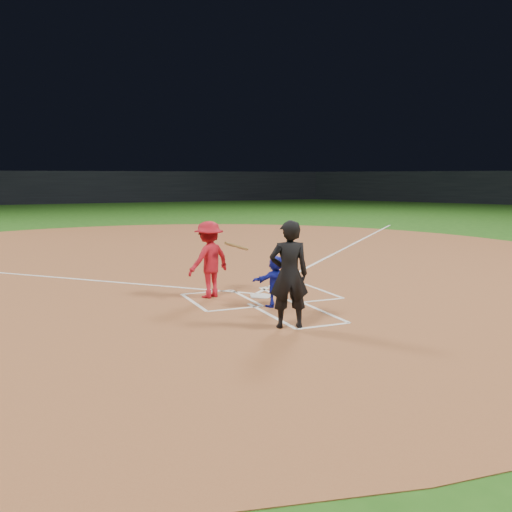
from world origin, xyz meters
name	(u,v)px	position (x,y,z in m)	size (l,w,h in m)	color
ground	(261,297)	(0.00, 0.00, 0.00)	(120.00, 120.00, 0.00)	#1D4F13
home_plate_dirt	(186,261)	(0.00, 6.00, 0.01)	(28.00, 28.00, 0.01)	brown
stadium_wall_far	(66,187)	(0.00, 48.00, 1.60)	(80.00, 1.20, 3.20)	black
home_plate	(261,296)	(0.00, 0.00, 0.02)	(0.60, 0.60, 0.02)	silver
catcher	(276,281)	(-0.13, -1.03, 0.55)	(0.99, 0.32, 1.07)	#141CA4
umpire	(289,274)	(-0.62, -2.63, 0.98)	(0.70, 0.46, 1.93)	black
chalk_markings	(193,263)	(0.00, 5.29, 0.01)	(28.35, 17.32, 0.01)	white
batter_at_plate	(209,260)	(-1.10, 0.38, 0.86)	(1.60, 1.03, 1.70)	#AF1321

